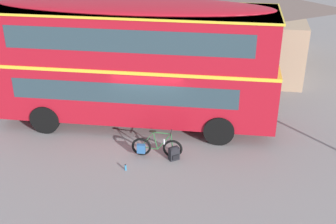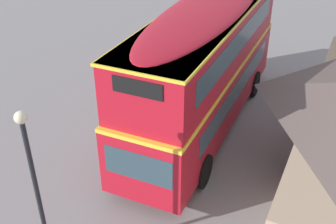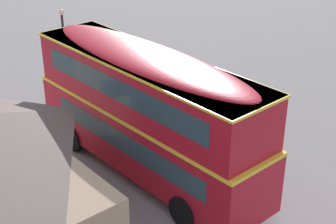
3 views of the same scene
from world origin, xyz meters
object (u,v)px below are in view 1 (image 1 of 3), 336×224
at_px(water_bottle_blue_sports, 126,167).
at_px(double_decker_bus, 135,59).
at_px(backpack_on_ground, 174,153).
at_px(touring_bicycle, 155,147).

bearing_deg(water_bottle_blue_sports, double_decker_bus, 94.08).
height_order(double_decker_bus, backpack_on_ground, double_decker_bus).
height_order(double_decker_bus, touring_bicycle, double_decker_bus).
bearing_deg(double_decker_bus, backpack_on_ground, -54.45).
relative_size(double_decker_bus, backpack_on_ground, 20.49).
height_order(touring_bicycle, water_bottle_blue_sports, touring_bicycle).
bearing_deg(water_bottle_blue_sports, touring_bicycle, 48.28).
xyz_separation_m(touring_bicycle, water_bottle_blue_sports, (-0.84, -0.94, -0.27)).
bearing_deg(touring_bicycle, backpack_on_ground, -9.50).
bearing_deg(backpack_on_ground, double_decker_bus, 125.55).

